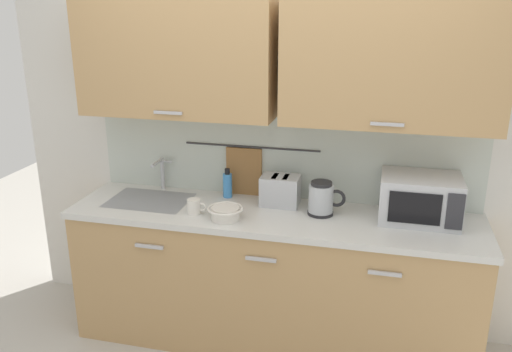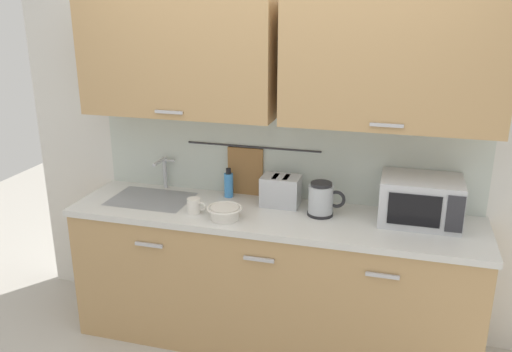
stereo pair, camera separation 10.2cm
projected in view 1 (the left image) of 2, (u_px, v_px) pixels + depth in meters
name	position (u px, v px, depth m)	size (l,w,h in m)	color
counter_unit	(270.00, 277.00, 3.41)	(2.53, 0.64, 0.90)	tan
back_wall_assembly	(282.00, 106.00, 3.28)	(3.70, 0.41, 2.50)	silver
sink_faucet	(161.00, 170.00, 3.62)	(0.09, 0.17, 0.22)	#B2B5BA
microwave	(420.00, 198.00, 3.13)	(0.46, 0.35, 0.27)	silver
electric_kettle	(322.00, 199.00, 3.22)	(0.23, 0.16, 0.21)	black
dish_soap_bottle	(227.00, 185.00, 3.50)	(0.06, 0.06, 0.20)	#3F8CD8
mug_near_sink	(194.00, 207.00, 3.24)	(0.12, 0.08, 0.09)	silver
mixing_bowl	(225.00, 212.00, 3.16)	(0.21, 0.21, 0.08)	silver
toaster	(280.00, 190.00, 3.37)	(0.26, 0.17, 0.19)	#B7BABF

